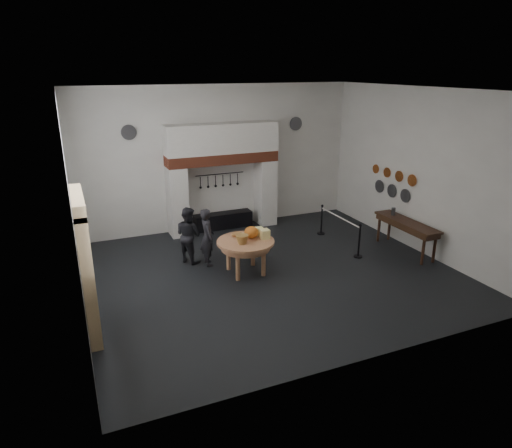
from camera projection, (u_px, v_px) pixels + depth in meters
name	position (u px, v px, depth m)	size (l,w,h in m)	color
floor	(271.00, 272.00, 11.67)	(9.00, 8.00, 0.02)	black
ceiling	(273.00, 90.00, 10.20)	(9.00, 8.00, 0.02)	silver
wall_back	(219.00, 158.00, 14.41)	(9.00, 0.02, 4.50)	white
wall_front	(374.00, 244.00, 7.46)	(9.00, 0.02, 4.50)	white
wall_left	(71.00, 209.00, 9.28)	(0.02, 8.00, 4.50)	white
wall_right	(419.00, 171.00, 12.59)	(0.02, 8.00, 4.50)	white
chimney_pier_left	(178.00, 202.00, 13.95)	(0.55, 0.70, 2.15)	silver
chimney_pier_right	(265.00, 192.00, 15.04)	(0.55, 0.70, 2.15)	silver
hearth_brick_band	(222.00, 158.00, 14.09)	(3.50, 0.72, 0.32)	#9E442B
chimney_hood	(222.00, 138.00, 13.89)	(3.50, 0.70, 0.90)	silver
iron_range	(223.00, 220.00, 14.83)	(1.90, 0.45, 0.50)	black
utensil_rail	(220.00, 174.00, 14.51)	(0.02, 0.02, 1.60)	black
door_recess	(82.00, 273.00, 8.75)	(0.04, 1.10, 2.50)	black
door_jamb_near	(89.00, 285.00, 8.15)	(0.22, 0.30, 2.60)	tan
door_jamb_far	(84.00, 256.00, 9.37)	(0.22, 0.30, 2.60)	tan
door_lintel	(77.00, 202.00, 8.32)	(0.22, 1.70, 0.30)	tan
wall_plaque	(76.00, 227.00, 10.21)	(0.05, 0.34, 0.44)	gold
work_table	(246.00, 242.00, 11.40)	(1.45, 1.45, 0.07)	tan
pumpkin	(251.00, 232.00, 11.50)	(0.36, 0.36, 0.31)	#C7651C
cheese_block_big	(265.00, 234.00, 11.49)	(0.22, 0.22, 0.24)	#FFF098
cheese_block_small	(259.00, 231.00, 11.75)	(0.18, 0.18, 0.20)	#FAF995
wicker_basket	(242.00, 239.00, 11.17)	(0.32, 0.32, 0.22)	#A77C3D
bread_loaf	(237.00, 234.00, 11.64)	(0.31, 0.18, 0.13)	#AC693D
visitor_near	(207.00, 237.00, 11.91)	(0.56, 0.37, 1.55)	black
visitor_far	(188.00, 235.00, 12.11)	(0.74, 0.58, 1.52)	black
side_table	(407.00, 222.00, 12.74)	(0.55, 2.20, 0.06)	#3B2415
pewter_jug	(393.00, 212.00, 13.21)	(0.12, 0.12, 0.22)	#48494D
copper_pan_a	(412.00, 180.00, 12.85)	(0.34, 0.34, 0.03)	#C6662D
copper_pan_b	(399.00, 176.00, 13.33)	(0.32, 0.32, 0.03)	#C6662D
copper_pan_c	(387.00, 172.00, 13.81)	(0.30, 0.30, 0.03)	#C6662D
copper_pan_d	(376.00, 169.00, 14.29)	(0.28, 0.28, 0.03)	#C6662D
pewter_plate_left	(405.00, 196.00, 13.19)	(0.40, 0.40, 0.03)	#4C4C51
pewter_plate_mid	(392.00, 191.00, 13.71)	(0.40, 0.40, 0.03)	#4C4C51
pewter_plate_right	(379.00, 186.00, 14.23)	(0.40, 0.40, 0.03)	#4C4C51
pewter_plate_back_left	(129.00, 132.00, 13.07)	(0.44, 0.44, 0.03)	#4C4C51
pewter_plate_back_right	(296.00, 124.00, 15.06)	(0.44, 0.44, 0.03)	#4C4C51
barrier_post_near	(359.00, 242.00, 12.48)	(0.05, 0.05, 0.90)	black
barrier_post_far	(322.00, 220.00, 14.22)	(0.05, 0.05, 0.90)	black
barrier_rope	(340.00, 217.00, 13.22)	(0.04, 0.04, 2.00)	white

